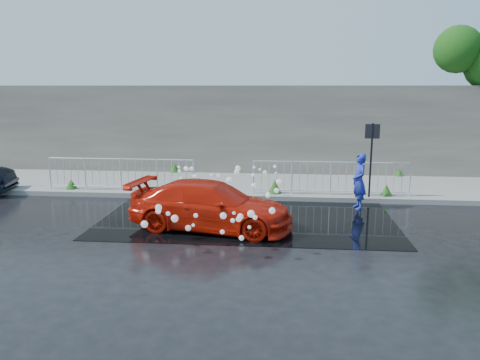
{
  "coord_description": "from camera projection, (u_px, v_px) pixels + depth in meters",
  "views": [
    {
      "loc": [
        1.49,
        -11.71,
        3.62
      ],
      "look_at": [
        0.25,
        1.27,
        1.0
      ],
      "focal_mm": 35.0,
      "sensor_mm": 36.0,
      "label": 1
    }
  ],
  "objects": [
    {
      "name": "ground",
      "position": [
        226.0,
        227.0,
        12.28
      ],
      "size": [
        90.0,
        90.0,
        0.0
      ],
      "primitive_type": "plane",
      "color": "black",
      "rests_on": "ground"
    },
    {
      "name": "pavement",
      "position": [
        243.0,
        185.0,
        17.15
      ],
      "size": [
        30.0,
        4.0,
        0.15
      ],
      "primitive_type": "cube",
      "color": "slate",
      "rests_on": "ground"
    },
    {
      "name": "curb",
      "position": [
        237.0,
        197.0,
        15.2
      ],
      "size": [
        30.0,
        0.25,
        0.16
      ],
      "primitive_type": "cube",
      "color": "slate",
      "rests_on": "ground"
    },
    {
      "name": "retaining_wall",
      "position": [
        248.0,
        129.0,
        18.94
      ],
      "size": [
        30.0,
        0.6,
        3.5
      ],
      "primitive_type": "cube",
      "color": "#59544B",
      "rests_on": "pavement"
    },
    {
      "name": "puddle",
      "position": [
        248.0,
        216.0,
        13.21
      ],
      "size": [
        8.0,
        5.0,
        0.01
      ],
      "primitive_type": "cube",
      "color": "black",
      "rests_on": "ground"
    },
    {
      "name": "sign_post",
      "position": [
        372.0,
        148.0,
        14.58
      ],
      "size": [
        0.45,
        0.06,
        2.5
      ],
      "color": "black",
      "rests_on": "ground"
    },
    {
      "name": "railing_left",
      "position": [
        121.0,
        173.0,
        15.78
      ],
      "size": [
        5.05,
        0.05,
        1.1
      ],
      "color": "silver",
      "rests_on": "pavement"
    },
    {
      "name": "railing_right",
      "position": [
        331.0,
        177.0,
        15.13
      ],
      "size": [
        5.05,
        0.05,
        1.1
      ],
      "color": "silver",
      "rests_on": "pavement"
    },
    {
      "name": "weeds",
      "position": [
        240.0,
        181.0,
        16.53
      ],
      "size": [
        12.17,
        3.93,
        0.44
      ],
      "color": "#194211",
      "rests_on": "pavement"
    },
    {
      "name": "water_spray",
      "position": [
        219.0,
        193.0,
        12.78
      ],
      "size": [
        3.44,
        5.72,
        1.12
      ],
      "color": "white",
      "rests_on": "ground"
    },
    {
      "name": "red_car",
      "position": [
        211.0,
        205.0,
        12.01
      ],
      "size": [
        4.46,
        2.41,
        1.23
      ],
      "primitive_type": "imported",
      "rotation": [
        0.0,
        0.0,
        1.4
      ],
      "color": "red",
      "rests_on": "ground"
    },
    {
      "name": "person",
      "position": [
        359.0,
        181.0,
        13.94
      ],
      "size": [
        0.5,
        0.67,
        1.68
      ],
      "primitive_type": "imported",
      "rotation": [
        0.0,
        0.0,
        -1.4
      ],
      "color": "#212EA6",
      "rests_on": "ground"
    }
  ]
}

